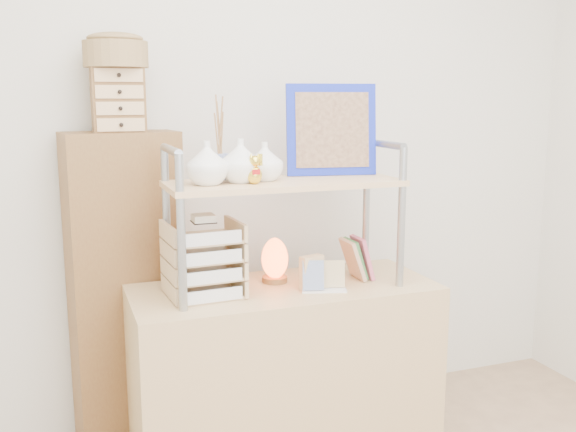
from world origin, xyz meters
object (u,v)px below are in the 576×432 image
cabinet (127,293)px  salt_lamp (275,260)px  letter_tray (204,264)px  desk (285,375)px

cabinet → salt_lamp: (0.56, -0.30, 0.17)m
letter_tray → cabinet: bearing=123.3°
desk → cabinet: size_ratio=0.89×
letter_tray → salt_lamp: (0.31, 0.09, -0.03)m
desk → letter_tray: bearing=-178.1°
desk → letter_tray: 0.59m
letter_tray → desk: bearing=1.9°
salt_lamp → letter_tray: bearing=-164.4°
salt_lamp → desk: bearing=-78.6°
desk → letter_tray: size_ratio=3.84×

